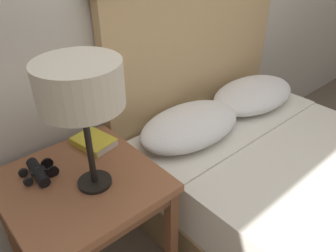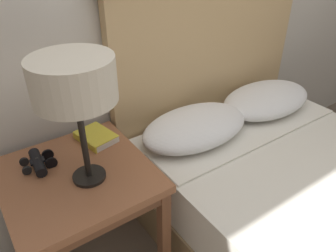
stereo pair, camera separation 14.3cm
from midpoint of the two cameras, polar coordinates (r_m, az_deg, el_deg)
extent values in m
cube|color=brown|center=(1.37, -17.97, -9.61)|extent=(0.58, 0.58, 0.04)
cube|color=brown|center=(1.40, -17.68, -10.93)|extent=(0.55, 0.55, 0.05)
cube|color=brown|center=(1.52, -2.31, -19.32)|extent=(0.04, 0.04, 0.58)
cube|color=brown|center=(1.73, -27.86, -16.04)|extent=(0.04, 0.04, 0.58)
cube|color=brown|center=(1.82, -12.67, -9.42)|extent=(0.04, 0.04, 0.58)
cube|color=olive|center=(1.88, 23.59, -17.61)|extent=(1.19, 1.82, 0.25)
cube|color=white|center=(1.83, 10.24, -0.07)|extent=(1.14, 0.28, 0.01)
cube|color=tan|center=(1.99, 2.75, 6.49)|extent=(1.24, 0.06, 1.24)
ellipsoid|color=white|center=(1.68, 1.50, 0.07)|extent=(0.60, 0.36, 0.15)
ellipsoid|color=white|center=(2.04, 12.66, 5.35)|extent=(0.60, 0.36, 0.15)
cylinder|color=black|center=(1.32, -15.70, -9.47)|extent=(0.13, 0.13, 0.01)
cylinder|color=black|center=(1.22, -16.86, -3.42)|extent=(0.02, 0.02, 0.33)
cylinder|color=beige|center=(1.10, -18.81, 6.82)|extent=(0.29, 0.29, 0.15)
cube|color=silver|center=(1.53, -15.38, -2.76)|extent=(0.16, 0.20, 0.03)
cube|color=gold|center=(1.52, -15.47, -2.25)|extent=(0.16, 0.20, 0.00)
cube|color=gold|center=(1.50, -17.24, -3.85)|extent=(0.04, 0.18, 0.03)
cylinder|color=black|center=(1.40, -24.09, -8.15)|extent=(0.05, 0.10, 0.04)
cylinder|color=black|center=(1.40, -22.26, -7.49)|extent=(0.05, 0.01, 0.05)
cylinder|color=black|center=(1.39, -25.94, -8.81)|extent=(0.04, 0.01, 0.04)
cylinder|color=black|center=(1.45, -24.79, -6.77)|extent=(0.05, 0.10, 0.04)
cylinder|color=black|center=(1.45, -23.03, -6.14)|extent=(0.05, 0.01, 0.05)
cylinder|color=black|center=(1.44, -26.58, -7.40)|extent=(0.04, 0.01, 0.04)
cube|color=black|center=(1.42, -24.52, -7.21)|extent=(0.06, 0.04, 0.01)
cylinder|color=black|center=(1.41, -24.56, -7.07)|extent=(0.02, 0.01, 0.02)
camera|label=1|loc=(0.07, -92.86, -1.80)|focal=35.00mm
camera|label=2|loc=(0.07, 87.14, 1.80)|focal=35.00mm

